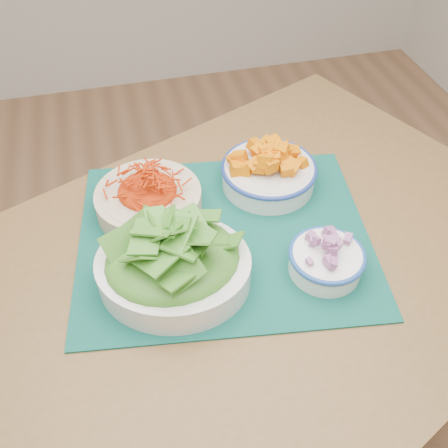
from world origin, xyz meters
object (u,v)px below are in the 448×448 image
carrot_bowl (148,195)px  placemat (224,236)px  onion_bowl (327,257)px  lettuce_bowl (173,258)px  table (238,297)px  squash_bowl (269,168)px

carrot_bowl → placemat: bearing=-39.4°
onion_bowl → carrot_bowl: bearing=140.5°
lettuce_bowl → placemat: bearing=53.5°
table → carrot_bowl: bearing=103.2°
onion_bowl → lettuce_bowl: bearing=171.1°
carrot_bowl → onion_bowl: size_ratio=1.58×
carrot_bowl → table: bearing=-53.1°
table → onion_bowl: onion_bowl is taller
placemat → onion_bowl: size_ratio=3.82×
placemat → onion_bowl: onion_bowl is taller
squash_bowl → lettuce_bowl: lettuce_bowl is taller
carrot_bowl → lettuce_bowl: bearing=-85.1°
squash_bowl → onion_bowl: (0.03, -0.25, -0.01)m
table → onion_bowl: (0.14, -0.05, 0.14)m
placemat → squash_bowl: bearing=52.0°
table → lettuce_bowl: (-0.12, -0.01, 0.16)m
lettuce_bowl → onion_bowl: lettuce_bowl is taller
carrot_bowl → squash_bowl: 0.26m
squash_bowl → table: bearing=-120.6°
squash_bowl → onion_bowl: bearing=-83.8°
lettuce_bowl → onion_bowl: (0.27, -0.04, -0.03)m
carrot_bowl → onion_bowl: carrot_bowl is taller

